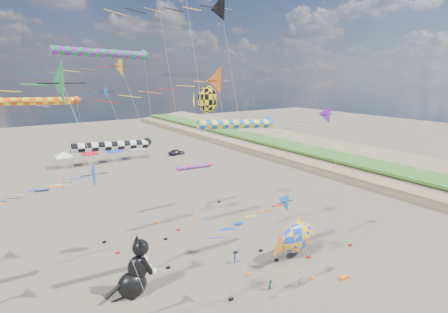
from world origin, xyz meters
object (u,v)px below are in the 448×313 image
object	(u,v)px
person_adult	(300,278)
fish_inflatable	(295,237)
child_green	(271,285)
child_blue	(235,258)
parked_car	(177,152)
cat_inflatable	(134,266)

from	to	relation	value
person_adult	fish_inflatable	bearing A→B (deg)	21.45
child_green	child_blue	world-z (taller)	child_blue
parked_car	fish_inflatable	bearing A→B (deg)	163.61
person_adult	parked_car	size ratio (longest dim) A/B	0.41
fish_inflatable	child_green	distance (m)	6.74
cat_inflatable	fish_inflatable	size ratio (longest dim) A/B	0.80
fish_inflatable	child_green	world-z (taller)	fish_inflatable
cat_inflatable	child_blue	bearing A→B (deg)	-8.30
cat_inflatable	parked_car	world-z (taller)	cat_inflatable
cat_inflatable	child_green	bearing A→B (deg)	-35.52
parked_car	person_adult	bearing A→B (deg)	161.10
person_adult	child_green	distance (m)	2.70
cat_inflatable	child_green	xyz separation A→B (m)	(9.93, -6.04, -2.04)
fish_inflatable	child_green	size ratio (longest dim) A/B	6.35
fish_inflatable	person_adult	bearing A→B (deg)	-129.89
parked_car	child_green	bearing A→B (deg)	158.32
child_green	person_adult	bearing A→B (deg)	-36.98
fish_inflatable	parked_car	bearing A→B (deg)	77.63
child_blue	parked_car	size ratio (longest dim) A/B	0.29
fish_inflatable	child_blue	world-z (taller)	fish_inflatable
fish_inflatable	parked_car	size ratio (longest dim) A/B	1.65
fish_inflatable	child_green	bearing A→B (deg)	-153.12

